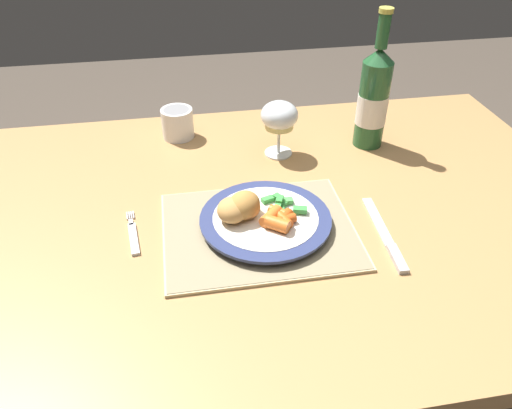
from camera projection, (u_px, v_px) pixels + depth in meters
dining_table at (231, 246)px, 1.01m from camera, size 1.49×0.89×0.74m
placemat at (259, 230)px, 0.92m from camera, size 0.35×0.28×0.01m
dinner_plate at (265, 220)px, 0.92m from camera, size 0.24×0.24×0.02m
breaded_croquettes at (240, 207)px, 0.90m from camera, size 0.10×0.09×0.05m
green_beans_pile at (282, 204)px, 0.93m from camera, size 0.08×0.07×0.02m
glazed_carrots at (279, 219)px, 0.89m from camera, size 0.07×0.08×0.02m
fork at (133, 235)px, 0.90m from camera, size 0.03×0.13×0.01m
table_knife at (387, 239)px, 0.90m from camera, size 0.03×0.22×0.01m
wine_glass at (279, 118)px, 1.09m from camera, size 0.08×0.08×0.13m
bottle at (373, 98)px, 1.12m from camera, size 0.07×0.07×0.31m
drinking_cup at (178, 122)px, 1.19m from camera, size 0.08×0.08×0.07m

